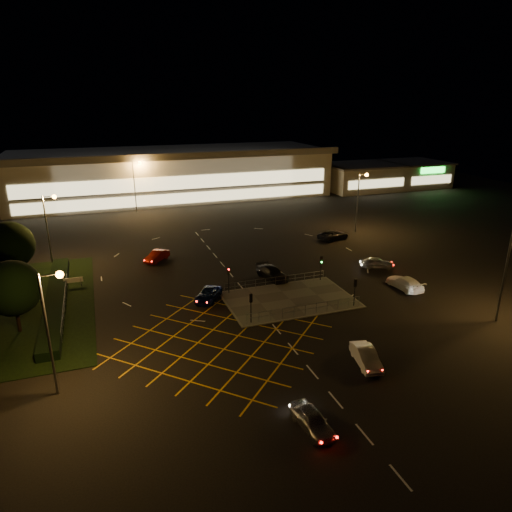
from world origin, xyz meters
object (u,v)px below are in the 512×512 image
object	(u,v)px
car_right_silver	(377,263)
car_approach_white	(405,283)
signal_nw	(229,275)
car_queue_white	(366,357)
signal_se	(355,287)
signal_sw	(251,302)
car_far_dkgrey	(272,273)
car_east_grey	(333,235)
signal_ne	(321,263)
car_circ_red	(157,256)
car_left_blue	(208,295)
car_near_silver	(312,420)

from	to	relation	value
car_right_silver	car_approach_white	distance (m)	7.28
car_approach_white	signal_nw	bearing A→B (deg)	-19.13
car_queue_white	car_approach_white	xyz separation A→B (m)	(13.56, 12.81, 0.03)
signal_nw	signal_se	bearing A→B (deg)	-33.65
signal_sw	car_queue_white	bearing A→B (deg)	123.22
car_far_dkgrey	car_right_silver	world-z (taller)	car_far_dkgrey
car_east_grey	signal_ne	bearing A→B (deg)	131.47
car_right_silver	car_approach_white	xyz separation A→B (m)	(-0.89, -7.22, 0.01)
signal_ne	car_east_grey	distance (m)	18.54
car_right_silver	car_circ_red	distance (m)	30.48
signal_se	car_circ_red	world-z (taller)	signal_se
car_left_blue	car_far_dkgrey	bearing A→B (deg)	54.75
signal_sw	signal_ne	bearing A→B (deg)	-146.35
signal_nw	car_circ_red	size ratio (longest dim) A/B	0.71
signal_se	car_right_silver	bearing A→B (deg)	-134.22
signal_ne	car_approach_white	xyz separation A→B (m)	(8.41, -5.65, -1.60)
signal_sw	car_left_blue	world-z (taller)	signal_sw
car_right_silver	car_approach_white	bearing A→B (deg)	-163.83
car_far_dkgrey	car_circ_red	bearing A→B (deg)	124.37
car_left_blue	car_queue_white	bearing A→B (deg)	-28.35
signal_sw	car_circ_red	distance (m)	23.35
signal_sw	car_approach_white	world-z (taller)	signal_sw
signal_ne	car_circ_red	distance (m)	23.39
car_near_silver	car_circ_red	xyz separation A→B (m)	(-5.21, 38.71, 0.01)
signal_se	car_left_blue	distance (m)	16.43
car_east_grey	car_near_silver	bearing A→B (deg)	134.62
car_east_grey	car_circ_red	bearing A→B (deg)	77.02
car_far_dkgrey	car_left_blue	bearing A→B (deg)	-171.77
car_far_dkgrey	car_approach_white	distance (m)	16.23
signal_se	car_near_silver	size ratio (longest dim) A/B	0.75
car_queue_white	car_left_blue	world-z (taller)	car_queue_white
car_queue_white	car_east_grey	world-z (taller)	car_east_grey
signal_sw	signal_ne	size ratio (longest dim) A/B	1.00
signal_sw	car_circ_red	bearing A→B (deg)	-74.21
car_right_silver	car_far_dkgrey	bearing A→B (deg)	108.53
car_left_blue	car_approach_white	world-z (taller)	car_approach_white
car_left_blue	car_east_grey	bearing A→B (deg)	66.10
car_approach_white	signal_ne	bearing A→B (deg)	-37.55
signal_ne	car_far_dkgrey	bearing A→B (deg)	152.93
signal_se	car_far_dkgrey	distance (m)	12.18
signal_ne	car_far_dkgrey	world-z (taller)	signal_ne
car_right_silver	signal_ne	bearing A→B (deg)	122.83
car_circ_red	car_queue_white	bearing A→B (deg)	-25.79
car_queue_white	car_left_blue	size ratio (longest dim) A/B	0.96
signal_ne	car_far_dkgrey	distance (m)	6.33
signal_nw	signal_ne	world-z (taller)	same
car_right_silver	car_queue_white	bearing A→B (deg)	167.42
signal_nw	car_approach_white	world-z (taller)	signal_nw
signal_ne	car_circ_red	xyz separation A→B (m)	(-18.34, 14.42, -1.64)
signal_se	car_right_silver	distance (m)	13.44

